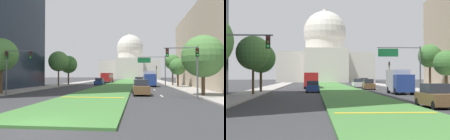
# 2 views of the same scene
# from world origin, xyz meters

# --- Properties ---
(ground_plane) EXTENTS (284.10, 284.10, 0.00)m
(ground_plane) POSITION_xyz_m (0.00, 64.57, 0.00)
(ground_plane) COLOR #333335
(grass_median) EXTENTS (7.01, 116.22, 0.14)m
(grass_median) POSITION_xyz_m (0.00, 58.11, 0.07)
(grass_median) COLOR #427A38
(grass_median) RESTS_ON ground_plane
(median_curb_nose) EXTENTS (6.31, 0.50, 0.04)m
(median_curb_nose) POSITION_xyz_m (0.00, 12.40, 0.16)
(median_curb_nose) COLOR gold
(median_curb_nose) RESTS_ON grass_median
(lane_dashes_right) EXTENTS (0.16, 41.16, 0.01)m
(lane_dashes_right) POSITION_xyz_m (7.12, 35.77, 0.00)
(lane_dashes_right) COLOR silver
(lane_dashes_right) RESTS_ON ground_plane
(sidewalk_left) EXTENTS (4.00, 116.22, 0.15)m
(sidewalk_left) POSITION_xyz_m (-12.73, 51.66, 0.07)
(sidewalk_left) COLOR #9E9991
(sidewalk_left) RESTS_ON ground_plane
(sidewalk_right) EXTENTS (4.00, 116.22, 0.15)m
(sidewalk_right) POSITION_xyz_m (12.73, 51.66, 0.07)
(sidewalk_right) COLOR #9E9991
(sidewalk_right) RESTS_ON ground_plane
(capitol_building) EXTENTS (34.99, 28.98, 27.99)m
(capitol_building) POSITION_xyz_m (0.00, 128.47, 9.90)
(capitol_building) COLOR beige
(capitol_building) RESTS_ON ground_plane
(traffic_light_near_left) EXTENTS (3.34, 0.35, 5.20)m
(traffic_light_near_left) POSITION_xyz_m (-9.39, 14.24, 3.80)
(traffic_light_near_left) COLOR #515456
(traffic_light_near_left) RESTS_ON ground_plane
(traffic_light_far_right) EXTENTS (0.28, 0.35, 5.20)m
(traffic_light_far_right) POSITION_xyz_m (10.23, 59.37, 3.31)
(traffic_light_far_right) COLOR #515456
(traffic_light_far_right) RESTS_ON ground_plane
(overhead_guide_sign) EXTENTS (6.14, 0.20, 6.50)m
(overhead_guide_sign) POSITION_xyz_m (8.11, 39.82, 4.67)
(overhead_guide_sign) COLOR #515456
(overhead_guide_sign) RESTS_ON ground_plane
(street_tree_left_mid) EXTENTS (4.19, 4.19, 7.30)m
(street_tree_left_mid) POSITION_xyz_m (-11.77, 35.25, 5.19)
(street_tree_left_mid) COLOR #4C3823
(street_tree_left_mid) RESTS_ON ground_plane
(street_tree_right_mid) EXTENTS (3.20, 3.20, 5.60)m
(street_tree_right_mid) POSITION_xyz_m (12.17, 34.68, 3.97)
(street_tree_right_mid) COLOR #4C3823
(street_tree_right_mid) RESTS_ON ground_plane
(street_tree_left_far) EXTENTS (4.15, 4.15, 6.95)m
(street_tree_left_far) POSITION_xyz_m (-11.82, 42.13, 4.85)
(street_tree_left_far) COLOR #4C3823
(street_tree_left_far) RESTS_ON ground_plane
(street_tree_right_far) EXTENTS (3.36, 3.36, 6.91)m
(street_tree_right_far) POSITION_xyz_m (12.15, 40.87, 5.19)
(street_tree_right_far) COLOR #4C3823
(street_tree_right_far) RESTS_ON ground_plane
(sedan_lead_stopped) EXTENTS (2.08, 4.46, 1.83)m
(sedan_lead_stopped) POSITION_xyz_m (4.80, 17.38, 0.85)
(sedan_lead_stopped) COLOR brown
(sedan_lead_stopped) RESTS_ON ground_plane
(sedan_midblock) EXTENTS (1.96, 4.43, 1.68)m
(sedan_midblock) POSITION_xyz_m (-4.50, 43.00, 0.79)
(sedan_midblock) COLOR navy
(sedan_midblock) RESTS_ON ground_plane
(sedan_distant) EXTENTS (2.06, 4.61, 1.82)m
(sedan_distant) POSITION_xyz_m (5.13, 52.66, 0.85)
(sedan_distant) COLOR brown
(sedan_distant) RESTS_ON ground_plane
(sedan_far_horizon) EXTENTS (1.96, 4.64, 1.75)m
(sedan_far_horizon) POSITION_xyz_m (4.46, 63.18, 0.82)
(sedan_far_horizon) COLOR silver
(sedan_far_horizon) RESTS_ON ground_plane
(sedan_very_far) EXTENTS (2.19, 4.28, 1.87)m
(sedan_very_far) POSITION_xyz_m (7.41, 74.48, 0.87)
(sedan_very_far) COLOR brown
(sedan_very_far) RESTS_ON ground_plane
(box_truck_delivery) EXTENTS (2.40, 6.40, 3.20)m
(box_truck_delivery) POSITION_xyz_m (6.93, 37.55, 1.68)
(box_truck_delivery) COLOR navy
(box_truck_delivery) RESTS_ON ground_plane
(city_bus) EXTENTS (2.62, 11.00, 2.95)m
(city_bus) POSITION_xyz_m (-4.81, 59.40, 1.77)
(city_bus) COLOR #B21E1E
(city_bus) RESTS_ON ground_plane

